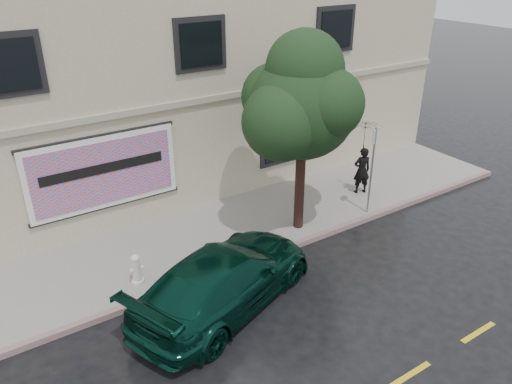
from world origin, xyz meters
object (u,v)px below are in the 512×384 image
car (225,279)px  street_tree (303,107)px  pedestrian (362,170)px  fire_hydrant (136,269)px

car → street_tree: bearing=-84.1°
car → pedestrian: bearing=-90.7°
pedestrian → street_tree: 4.32m
street_tree → fire_hydrant: 6.01m
pedestrian → car: bearing=39.3°
pedestrian → street_tree: bearing=31.2°
pedestrian → street_tree: street_tree is taller
street_tree → car: bearing=-153.3°
street_tree → fire_hydrant: size_ratio=6.28×
car → street_tree: size_ratio=0.99×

